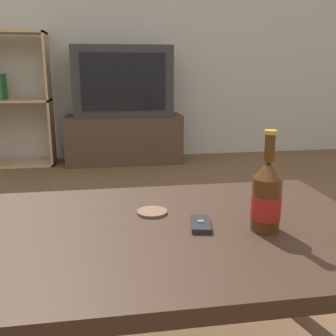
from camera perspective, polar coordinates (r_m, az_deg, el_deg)
The scene contains 8 objects.
back_wall at distance 4.01m, azimuth -8.19°, elevation 20.11°, with size 8.00×0.05×2.60m.
coffee_table at distance 1.09m, azimuth -3.31°, elevation -11.96°, with size 1.25×0.74×0.48m.
tv_stand at distance 3.79m, azimuth -6.39°, elevation 4.21°, with size 1.09×0.38×0.45m.
television at distance 3.73m, azimuth -6.63°, elevation 12.42°, with size 0.90×0.41×0.63m.
bookshelf at distance 3.87m, azimuth -21.34°, elevation 9.39°, with size 0.56×0.30×1.20m.
beer_bottle at distance 1.05m, azimuth 14.09°, elevation -4.10°, with size 0.08×0.08×0.27m.
cell_phone at distance 1.07m, azimuth 4.78°, elevation -8.12°, with size 0.07×0.11×0.02m.
coaster at distance 1.16m, azimuth -2.32°, elevation -6.41°, with size 0.09×0.09×0.01m.
Camera 1 is at (-0.09, -0.97, 0.90)m, focal length 42.00 mm.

